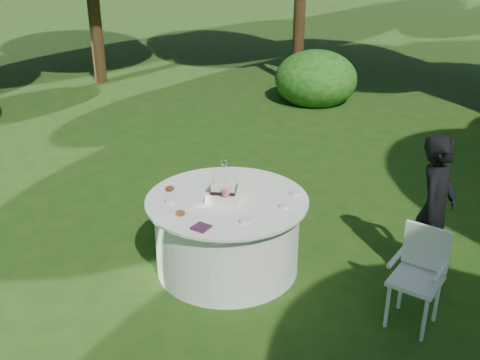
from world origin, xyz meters
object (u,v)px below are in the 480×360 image
Objects in this scene: table at (227,233)px; chair at (420,269)px; napkins at (201,227)px; guest at (434,210)px; cake at (224,189)px.

table is 1.78× the size of chair.
guest reaches higher than napkins.
guest is at bearing 29.99° from cake.
cake is at bearing 122.08° from guest.
guest is 1.97m from cake.
table is (-0.15, 0.60, -0.39)m from napkins.
napkins is at bearing 136.88° from guest.
guest is at bearing 28.87° from table.
cake is at bearing 104.80° from napkins.
cake is 0.48× the size of chair.
napkins is 1.88m from chair.
guest is (1.55, 1.54, -0.05)m from napkins.
table is (-1.70, -0.94, -0.34)m from guest.
chair reaches higher than napkins.
table is at bearing 92.26° from cake.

